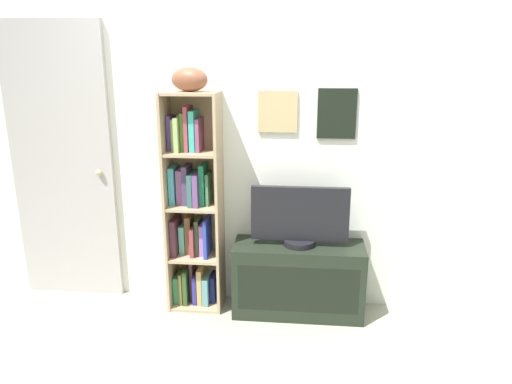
# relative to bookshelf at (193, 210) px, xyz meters

# --- Properties ---
(back_wall) EXTENTS (4.80, 0.08, 2.53)m
(back_wall) POSITION_rel_bookshelf_xyz_m (0.46, 0.14, 0.54)
(back_wall) COLOR silver
(back_wall) RESTS_ON ground
(bookshelf) EXTENTS (0.39, 0.28, 1.56)m
(bookshelf) POSITION_rel_bookshelf_xyz_m (0.00, 0.00, 0.00)
(bookshelf) COLOR tan
(bookshelf) RESTS_ON ground
(football) EXTENTS (0.28, 0.21, 0.16)m
(football) POSITION_rel_bookshelf_xyz_m (0.02, -0.03, 0.91)
(football) COLOR brown
(football) RESTS_ON bookshelf
(tv_stand) EXTENTS (0.92, 0.34, 0.52)m
(tv_stand) POSITION_rel_bookshelf_xyz_m (0.76, -0.07, -0.47)
(tv_stand) COLOR black
(tv_stand) RESTS_ON ground
(television) EXTENTS (0.67, 0.22, 0.42)m
(television) POSITION_rel_bookshelf_xyz_m (0.76, -0.07, -0.00)
(television) COLOR black
(television) RESTS_ON tv_stand
(door) EXTENTS (0.76, 0.09, 2.04)m
(door) POSITION_rel_bookshelf_xyz_m (-0.98, 0.08, 0.29)
(door) COLOR #ABA6A8
(door) RESTS_ON ground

